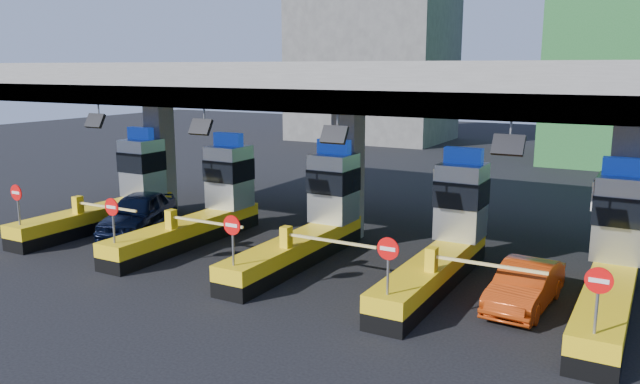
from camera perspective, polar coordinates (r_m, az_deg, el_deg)
The scene contains 10 objects.
ground at distance 22.96m, azimuth -0.88°, elevation -5.98°, with size 120.00×120.00×0.00m, color black.
toll_canopy at distance 24.46m, azimuth 2.51°, elevation 9.68°, with size 28.00×12.09×7.00m.
toll_lane_far_left at distance 29.00m, azimuth -17.95°, elevation -0.03°, with size 4.43×8.00×4.16m.
toll_lane_left at distance 25.61m, azimuth -10.29°, elevation -1.11°, with size 4.43×8.00×4.16m.
toll_lane_center at distance 22.82m, azimuth -0.53°, elevation -2.45°, with size 4.43×8.00×4.16m.
toll_lane_right at distance 20.87m, azimuth 11.50°, elevation -4.00°, with size 4.43×8.00×4.16m.
toll_lane_far_right at distance 20.01m, azimuth 25.31°, elevation -5.55°, with size 4.43×8.00×4.16m.
bg_building_concrete at distance 60.42m, azimuth 4.89°, elevation 13.35°, with size 14.00×10.00×18.00m, color #4C4C49.
van at distance 27.18m, azimuth -16.27°, elevation -1.85°, with size 2.00×4.96×1.69m, color black.
red_car at distance 19.09m, azimuth 18.22°, elevation -8.13°, with size 1.39×3.98×1.31m, color #B3370D.
Camera 1 is at (11.01, -18.96, 6.84)m, focal length 35.00 mm.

